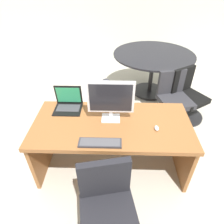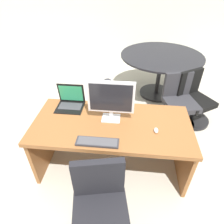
{
  "view_description": "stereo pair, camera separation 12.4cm",
  "coord_description": "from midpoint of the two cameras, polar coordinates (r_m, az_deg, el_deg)",
  "views": [
    {
      "loc": [
        0.05,
        -1.63,
        2.1
      ],
      "look_at": [
        0.0,
        0.04,
        0.84
      ],
      "focal_mm": 31.67,
      "sensor_mm": 36.0,
      "label": 1
    },
    {
      "loc": [
        0.17,
        -1.62,
        2.1
      ],
      "look_at": [
        0.0,
        0.04,
        0.84
      ],
      "focal_mm": 31.67,
      "sensor_mm": 36.0,
      "label": 2
    }
  ],
  "objects": [
    {
      "name": "meeting_chair_near",
      "position": [
        3.44,
        19.68,
        3.43
      ],
      "size": [
        0.64,
        0.64,
        0.81
      ],
      "color": "black",
      "rests_on": "ground"
    },
    {
      "name": "back_wall",
      "position": [
        5.4,
        0.52,
        29.49
      ],
      "size": [
        10.0,
        0.1,
        2.8
      ],
      "primitive_type": "cube",
      "color": "silver",
      "rests_on": "ground"
    },
    {
      "name": "office_chair",
      "position": [
        1.92,
        -3.25,
        -27.73
      ],
      "size": [
        0.56,
        0.57,
        0.87
      ],
      "color": "black",
      "rests_on": "ground"
    },
    {
      "name": "desk_lamp",
      "position": [
        2.22,
        -3.35,
        7.12
      ],
      "size": [
        0.12,
        0.14,
        0.38
      ],
      "color": "#2D2D33",
      "rests_on": "desk"
    },
    {
      "name": "keyboard",
      "position": [
        1.91,
        -5.37,
        -8.89
      ],
      "size": [
        0.41,
        0.12,
        0.02
      ],
      "color": "#2D2D33",
      "rests_on": "desk"
    },
    {
      "name": "meeting_chair_far",
      "position": [
        3.28,
        16.15,
        2.59
      ],
      "size": [
        0.57,
        0.58,
        0.81
      ],
      "color": "black",
      "rests_on": "ground"
    },
    {
      "name": "laptop",
      "position": [
        2.41,
        -13.94,
        3.08
      ],
      "size": [
        0.32,
        0.27,
        0.26
      ],
      "color": "black",
      "rests_on": "desk"
    },
    {
      "name": "monitor",
      "position": [
        2.04,
        -2.12,
        3.86
      ],
      "size": [
        0.49,
        0.16,
        0.46
      ],
      "color": "silver",
      "rests_on": "desk"
    },
    {
      "name": "meeting_table",
      "position": [
        3.84,
        10.75,
        13.57
      ],
      "size": [
        1.47,
        1.47,
        0.81
      ],
      "color": "black",
      "rests_on": "ground"
    },
    {
      "name": "ground",
      "position": [
        3.77,
        -0.32,
        3.08
      ],
      "size": [
        12.0,
        12.0,
        0.0
      ],
      "primitive_type": "plane",
      "color": "#B7B2A3"
    },
    {
      "name": "desk",
      "position": [
        2.29,
        -1.56,
        -6.12
      ],
      "size": [
        1.72,
        0.8,
        0.72
      ],
      "color": "brown",
      "rests_on": "ground"
    },
    {
      "name": "mouse",
      "position": [
        2.09,
        11.1,
        -4.62
      ],
      "size": [
        0.04,
        0.08,
        0.03
      ],
      "color": "silver",
      "rests_on": "desk"
    }
  ]
}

